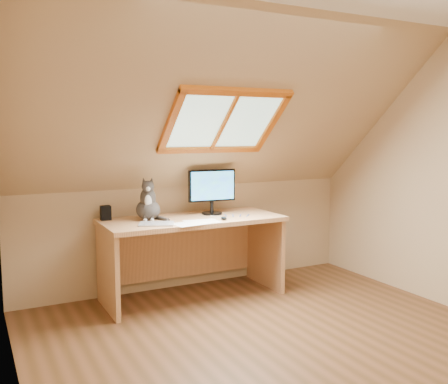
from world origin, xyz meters
TOP-DOWN VIEW (x-y plane):
  - ground at (0.00, 0.00)m, footprint 3.50×3.50m
  - room_shell at (0.00, -0.09)m, footprint 3.52×3.52m
  - desk at (-0.15, 1.45)m, footprint 1.64×0.72m
  - monitor at (0.10, 1.47)m, footprint 0.47×0.20m
  - cat at (-0.55, 1.45)m, footprint 0.27×0.30m
  - desk_speaker at (-0.88, 1.63)m, footprint 0.09×0.09m
  - graphics_tablet at (-0.56, 1.21)m, footprint 0.35×0.31m
  - mouse at (0.05, 1.15)m, footprint 0.07×0.10m
  - papers at (-0.23, 1.12)m, footprint 0.33×0.27m
  - cables at (0.16, 1.26)m, footprint 0.51×0.26m

SIDE VIEW (x-z plane):
  - ground at x=0.00m, z-range 0.00..0.00m
  - desk at x=-0.15m, z-range 0.15..0.90m
  - papers at x=-0.23m, z-range 0.75..0.75m
  - cables at x=0.16m, z-range 0.75..0.76m
  - graphics_tablet at x=-0.56m, z-range 0.75..0.76m
  - mouse at x=0.05m, z-range 0.75..0.78m
  - desk_speaker at x=-0.88m, z-range 0.75..0.88m
  - cat at x=-0.55m, z-range 0.69..1.08m
  - monitor at x=0.10m, z-range 0.78..1.21m
  - room_shell at x=0.00m, z-range 0.23..2.64m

